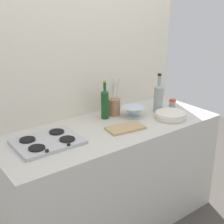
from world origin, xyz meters
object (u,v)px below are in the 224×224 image
utensil_crock (114,106)px  cutting_board (125,128)px  wine_bottle_mid_left (158,97)px  plate_stack (170,115)px  stovetop_hob (48,141)px  mixing_bowl (133,111)px  condiment_jar_front (173,104)px  wine_bottle_leftmost (105,103)px

utensil_crock → cutting_board: (-0.12, -0.30, -0.07)m
utensil_crock → cutting_board: bearing=-111.8°
wine_bottle_mid_left → plate_stack: bearing=-97.3°
stovetop_hob → mixing_bowl: mixing_bowl is taller
utensil_crock → condiment_jar_front: 0.55m
wine_bottle_leftmost → condiment_jar_front: wine_bottle_leftmost is taller
wine_bottle_mid_left → cutting_board: bearing=-165.2°
mixing_bowl → utensil_crock: bearing=126.2°
wine_bottle_leftmost → mixing_bowl: (0.21, -0.12, -0.08)m
stovetop_hob → cutting_board: stovetop_hob is taller
wine_bottle_leftmost → plate_stack: bearing=-37.0°
condiment_jar_front → cutting_board: size_ratio=0.31×
stovetop_hob → wine_bottle_mid_left: (1.05, -0.01, 0.12)m
mixing_bowl → cutting_board: size_ratio=0.69×
condiment_jar_front → utensil_crock: bearing=158.7°
utensil_crock → cutting_board: size_ratio=1.10×
mixing_bowl → cutting_board: 0.28m
condiment_jar_front → cutting_board: (-0.63, -0.10, -0.04)m
stovetop_hob → wine_bottle_leftmost: 0.62m
mixing_bowl → condiment_jar_front: same height
plate_stack → wine_bottle_mid_left: 0.20m
wine_bottle_mid_left → cutting_board: 0.50m
wine_bottle_leftmost → utensil_crock: size_ratio=1.03×
utensil_crock → condiment_jar_front: (0.51, -0.20, -0.03)m
stovetop_hob → condiment_jar_front: bearing=-1.3°
stovetop_hob → plate_stack: (1.03, -0.18, 0.01)m
wine_bottle_mid_left → mixing_bowl: wine_bottle_mid_left is taller
stovetop_hob → mixing_bowl: 0.80m
utensil_crock → plate_stack: bearing=-47.0°
plate_stack → utensil_crock: bearing=133.0°
wine_bottle_mid_left → utensil_crock: 0.39m
wine_bottle_leftmost → cutting_board: wine_bottle_leftmost is taller
plate_stack → utensil_crock: (-0.32, 0.35, 0.05)m
stovetop_hob → wine_bottle_leftmost: bearing=14.4°
stovetop_hob → plate_stack: plate_stack is taller
wine_bottle_mid_left → cutting_board: (-0.46, -0.12, -0.13)m
wine_bottle_mid_left → utensil_crock: wine_bottle_mid_left is taller
wine_bottle_mid_left → utensil_crock: (-0.34, 0.18, -0.06)m
plate_stack → mixing_bowl: bearing=136.6°
wine_bottle_mid_left → mixing_bowl: bearing=170.4°
wine_bottle_leftmost → cutting_board: size_ratio=1.14×
condiment_jar_front → cutting_board: 0.64m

